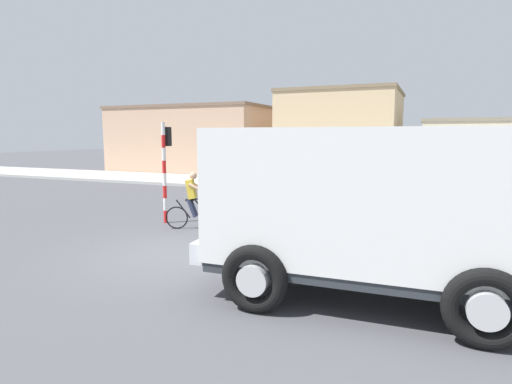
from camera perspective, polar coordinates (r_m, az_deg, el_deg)
The scene contains 10 objects.
ground_plane at distance 10.38m, azimuth -10.97°, elevation -7.98°, with size 120.00×120.00×0.00m, color #4C4C51.
sidewalk_far at distance 22.84m, azimuth 8.56°, elevation 0.81°, with size 80.00×5.00×0.16m, color #ADADA8.
truck_foreground at distance 7.29m, azimuth 15.16°, elevation -1.35°, with size 5.51×3.00×2.90m.
cyclist at distance 12.56m, azimuth -8.54°, elevation -1.17°, with size 1.65×0.70×1.72m.
traffic_light_pole at distance 13.60m, azimuth -12.25°, elevation 4.52°, with size 0.24×0.43×3.20m.
car_red_near at distance 18.02m, azimuth 2.52°, elevation 1.42°, with size 4.07×2.01×1.60m.
car_white_mid at distance 15.39m, azimuth 28.63°, elevation -0.59°, with size 4.30×2.63×1.60m.
building_corner_left at distance 32.80m, azimuth -8.33°, elevation 7.07°, with size 11.79×7.20×4.95m.
building_mid_block at distance 29.18m, azimuth 11.59°, elevation 7.69°, with size 7.46×7.40×5.72m.
building_corner_right at distance 29.62m, azimuth 29.35°, elevation 4.99°, with size 8.01×6.31×3.78m.
Camera 1 is at (5.63, -8.26, 2.78)m, focal length 29.36 mm.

